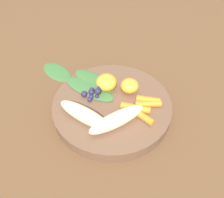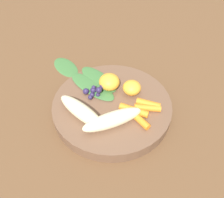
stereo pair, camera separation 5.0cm
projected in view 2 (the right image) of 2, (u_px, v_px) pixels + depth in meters
ground_plane at (112, 110)px, 0.53m from camera, size 2.40×2.40×0.00m
bowl at (112, 106)px, 0.52m from camera, size 0.27×0.27×0.03m
banana_peeled_left at (112, 119)px, 0.45m from camera, size 0.06×0.13×0.03m
banana_peeled_right at (82, 112)px, 0.47m from camera, size 0.13×0.06×0.03m
orange_segment_near at (109, 82)px, 0.53m from camera, size 0.05×0.05×0.04m
orange_segment_far at (133, 88)px, 0.52m from camera, size 0.04×0.04×0.03m
carrot_front at (140, 120)px, 0.46m from camera, size 0.05×0.02×0.01m
carrot_mid_left at (134, 110)px, 0.48m from camera, size 0.06×0.05×0.02m
carrot_mid_right at (147, 108)px, 0.49m from camera, size 0.05×0.05×0.01m
carrot_rear at (148, 104)px, 0.49m from camera, size 0.05×0.04×0.02m
blueberry_pile at (94, 91)px, 0.52m from camera, size 0.04×0.05×0.03m
kale_leaf_left at (98, 79)px, 0.56m from camera, size 0.13×0.06×0.01m
kale_leaf_right at (92, 86)px, 0.54m from camera, size 0.15×0.08×0.01m
kale_leaf_stray at (66, 66)px, 0.64m from camera, size 0.11×0.06×0.01m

